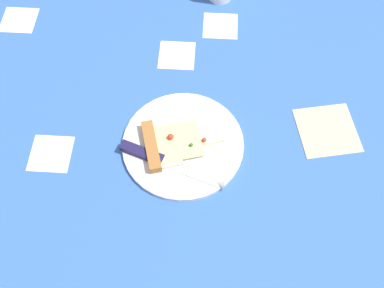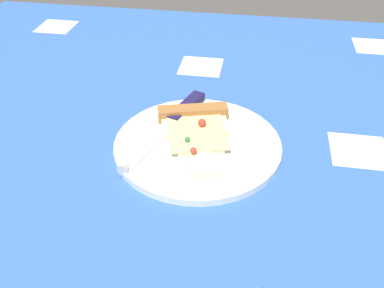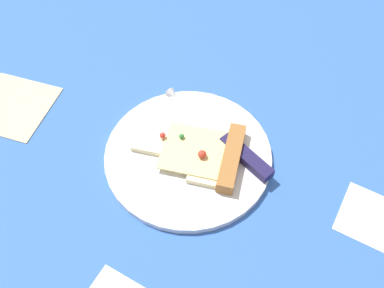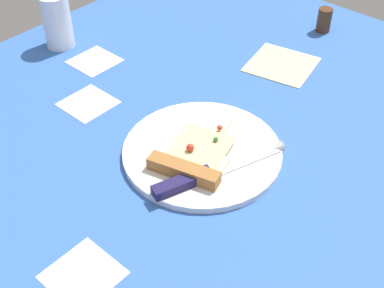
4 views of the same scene
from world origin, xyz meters
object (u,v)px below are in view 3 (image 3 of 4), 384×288
Objects in this scene: pizza_slice at (204,153)px; napkin at (13,106)px; plate at (188,155)px; knife at (226,140)px.

pizza_slice is 35.60cm from napkin.
plate is at bearing 89.99° from pizza_slice.
plate is 2.96cm from pizza_slice.
napkin is (36.73, 10.72, -1.58)cm from knife.
pizza_slice reaches higher than napkin.
plate is 1.43× the size of pizza_slice.
plate is 32.95cm from napkin.
plate is at bearing -169.84° from napkin.
napkin is at bearing 10.16° from plate.
plate is 1.15× the size of knife.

